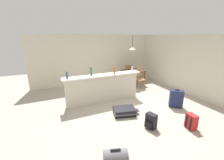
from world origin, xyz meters
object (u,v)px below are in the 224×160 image
object	(u,v)px
pendant_lamp	(132,48)
duffel_bag_grey	(115,157)
bottle_blue	(67,75)
suitcase_flat_black	(124,111)
bottle_clear	(132,69)
dining_chair_far_side	(128,72)
dining_chair_near_partition	(139,77)
bottle_green	(91,71)
backpack_black	(151,121)
backpack_red	(191,122)
bottle_amber	(115,70)
suitcase_upright_navy	(176,98)
dining_table	(133,72)

from	to	relation	value
pendant_lamp	duffel_bag_grey	world-z (taller)	pendant_lamp
bottle_blue	suitcase_flat_black	size ratio (longest dim) A/B	0.25
bottle_clear	dining_chair_far_side	world-z (taller)	bottle_clear
dining_chair_near_partition	duffel_bag_grey	world-z (taller)	dining_chair_near_partition
bottle_green	backpack_black	world-z (taller)	bottle_green
bottle_green	dining_chair_near_partition	world-z (taller)	bottle_green
dining_chair_near_partition	backpack_red	bearing A→B (deg)	-99.74
bottle_clear	pendant_lamp	bearing A→B (deg)	58.64
bottle_green	bottle_clear	world-z (taller)	bottle_green
dining_chair_far_side	suitcase_flat_black	size ratio (longest dim) A/B	1.05
bottle_amber	suitcase_flat_black	bearing A→B (deg)	-98.73
backpack_red	suitcase_upright_navy	xyz separation A→B (m)	(0.61, 1.10, 0.13)
bottle_green	duffel_bag_grey	size ratio (longest dim) A/B	0.53
bottle_blue	backpack_black	size ratio (longest dim) A/B	0.53
bottle_blue	backpack_black	world-z (taller)	bottle_blue
backpack_red	pendant_lamp	bearing A→B (deg)	82.51
bottle_blue	dining_chair_far_side	size ratio (longest dim) A/B	0.24
duffel_bag_grey	dining_table	bearing A→B (deg)	54.14
suitcase_upright_navy	duffel_bag_grey	distance (m)	3.26
dining_chair_far_side	duffel_bag_grey	bearing A→B (deg)	-122.71
dining_chair_near_partition	backpack_red	xyz separation A→B (m)	(-0.58, -3.38, -0.31)
backpack_red	backpack_black	distance (m)	1.10
bottle_green	backpack_black	bearing A→B (deg)	-65.81
duffel_bag_grey	bottle_blue	bearing A→B (deg)	99.15
bottle_amber	pendant_lamp	bearing A→B (deg)	41.20
bottle_clear	duffel_bag_grey	world-z (taller)	bottle_clear
suitcase_flat_black	bottle_clear	bearing A→B (deg)	50.16
bottle_green	suitcase_flat_black	distance (m)	1.82
bottle_green	pendant_lamp	size ratio (longest dim) A/B	0.38
suitcase_upright_navy	dining_chair_far_side	bearing A→B (deg)	89.57
bottle_green	dining_chair_far_side	distance (m)	3.26
dining_chair_near_partition	dining_chair_far_side	world-z (taller)	same
duffel_bag_grey	backpack_black	size ratio (longest dim) A/B	1.31
bottle_amber	dining_table	xyz separation A→B (m)	(1.71, 1.39, -0.56)
bottle_green	dining_chair_far_side	world-z (taller)	bottle_green
bottle_clear	dining_table	world-z (taller)	bottle_clear
pendant_lamp	suitcase_flat_black	size ratio (longest dim) A/B	0.86
dining_chair_far_side	backpack_black	bearing A→B (deg)	-111.90
bottle_amber	bottle_clear	xyz separation A→B (m)	(0.77, 0.01, -0.02)
dining_table	suitcase_flat_black	distance (m)	3.19
bottle_amber	pendant_lamp	xyz separation A→B (m)	(1.65, 1.44, 0.65)
bottle_blue	pendant_lamp	size ratio (longest dim) A/B	0.29
bottle_green	bottle_clear	size ratio (longest dim) A/B	1.30
bottle_green	backpack_red	bearing A→B (deg)	-53.52
bottle_amber	bottle_clear	size ratio (longest dim) A/B	1.21
dining_chair_far_side	duffel_bag_grey	size ratio (longest dim) A/B	1.70
bottle_green	bottle_clear	distance (m)	1.63
pendant_lamp	bottle_blue	bearing A→B (deg)	-157.85
bottle_clear	backpack_black	distance (m)	2.37
backpack_black	bottle_green	bearing A→B (deg)	114.19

